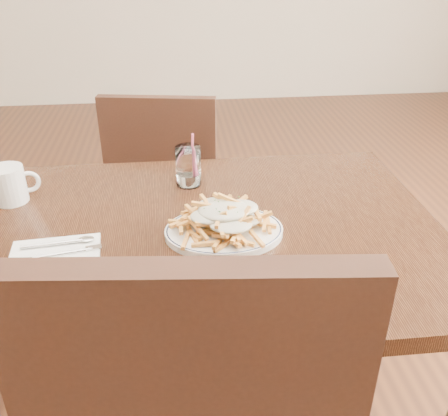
{
  "coord_description": "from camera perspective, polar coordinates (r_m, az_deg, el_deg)",
  "views": [
    {
      "loc": [
        -0.02,
        -1.0,
        1.36
      ],
      "look_at": [
        0.08,
        -0.04,
        0.82
      ],
      "focal_mm": 40.0,
      "sensor_mm": 36.0,
      "label": 1
    }
  ],
  "objects": [
    {
      "name": "table",
      "position": [
        1.21,
        -4.13,
        -5.55
      ],
      "size": [
        1.2,
        0.8,
        0.75
      ],
      "color": "black",
      "rests_on": "ground"
    },
    {
      "name": "cutlery",
      "position": [
        1.13,
        -18.76,
        -4.5
      ],
      "size": [
        0.18,
        0.09,
        0.01
      ],
      "color": "silver",
      "rests_on": "napkin"
    },
    {
      "name": "water_glass",
      "position": [
        1.35,
        -4.09,
        4.55
      ],
      "size": [
        0.07,
        0.07,
        0.15
      ],
      "color": "white",
      "rests_on": "table"
    },
    {
      "name": "fries_plate",
      "position": [
        1.14,
        0.0,
        -2.66
      ],
      "size": [
        0.29,
        0.26,
        0.02
      ],
      "color": "white",
      "rests_on": "table"
    },
    {
      "name": "napkin",
      "position": [
        1.13,
        -18.73,
        -4.97
      ],
      "size": [
        0.2,
        0.14,
        0.01
      ],
      "primitive_type": "cube",
      "rotation": [
        0.0,
        0.0,
        0.09
      ],
      "color": "white",
      "rests_on": "table"
    },
    {
      "name": "coffee_mug",
      "position": [
        1.38,
        -23.28,
        2.49
      ],
      "size": [
        0.12,
        0.09,
        0.09
      ],
      "color": "white",
      "rests_on": "table"
    },
    {
      "name": "chair_far",
      "position": [
        1.95,
        -6.58,
        2.66
      ],
      "size": [
        0.46,
        0.46,
        0.87
      ],
      "color": "black",
      "rests_on": "ground"
    },
    {
      "name": "loaded_fries",
      "position": [
        1.12,
        0.0,
        -0.75
      ],
      "size": [
        0.24,
        0.2,
        0.07
      ],
      "color": "gold",
      "rests_on": "fries_plate"
    }
  ]
}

